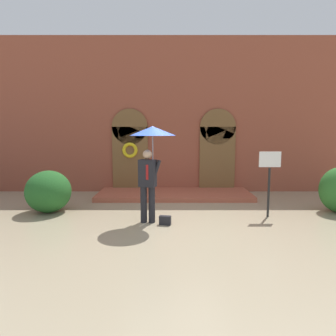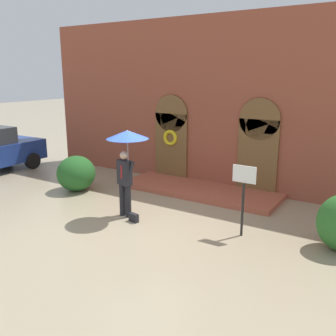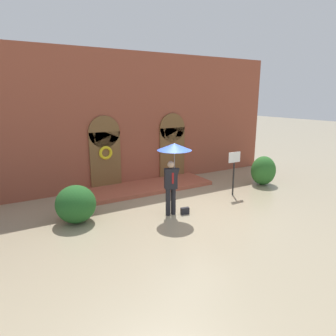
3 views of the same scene
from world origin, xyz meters
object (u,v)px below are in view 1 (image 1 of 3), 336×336
(shrub_left, at_px, (50,191))
(sign_post, at_px, (271,173))
(person_with_umbrella, at_px, (152,145))
(handbag, at_px, (166,220))

(shrub_left, bearing_deg, sign_post, -4.47)
(sign_post, relative_size, shrub_left, 1.34)
(sign_post, distance_m, shrub_left, 6.00)
(sign_post, bearing_deg, person_with_umbrella, -170.82)
(sign_post, height_order, shrub_left, sign_post)
(shrub_left, bearing_deg, handbag, -19.59)
(person_with_umbrella, relative_size, shrub_left, 1.85)
(person_with_umbrella, height_order, handbag, person_with_umbrella)
(handbag, bearing_deg, person_with_umbrella, 159.80)
(handbag, height_order, shrub_left, shrub_left)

